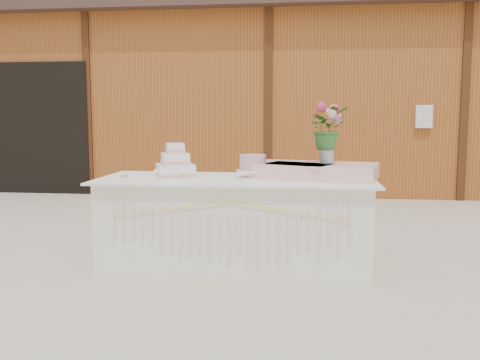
# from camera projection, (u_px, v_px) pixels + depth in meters

# --- Properties ---
(ground) EXTENTS (80.00, 80.00, 0.00)m
(ground) POSITION_uv_depth(u_px,v_px,m) (236.00, 264.00, 4.75)
(ground) COLOR beige
(ground) RESTS_ON ground
(barn) EXTENTS (12.60, 4.60, 3.30)m
(barn) POSITION_uv_depth(u_px,v_px,m) (275.00, 97.00, 10.46)
(barn) COLOR #9D4D20
(barn) RESTS_ON ground
(cake_table) EXTENTS (2.40, 1.00, 0.77)m
(cake_table) POSITION_uv_depth(u_px,v_px,m) (236.00, 222.00, 4.70)
(cake_table) COLOR white
(cake_table) RESTS_ON ground
(wedding_cake) EXTENTS (0.43, 0.43, 0.30)m
(wedding_cake) POSITION_uv_depth(u_px,v_px,m) (175.00, 165.00, 4.80)
(wedding_cake) COLOR white
(wedding_cake) RESTS_ON cake_table
(pink_cake_stand) EXTENTS (0.29, 0.29, 0.21)m
(pink_cake_stand) POSITION_uv_depth(u_px,v_px,m) (253.00, 165.00, 4.63)
(pink_cake_stand) COLOR white
(pink_cake_stand) RESTS_ON cake_table
(satin_runner) EXTENTS (1.14, 0.80, 0.13)m
(satin_runner) POSITION_uv_depth(u_px,v_px,m) (315.00, 171.00, 4.65)
(satin_runner) COLOR beige
(satin_runner) RESTS_ON cake_table
(flower_vase) EXTENTS (0.12, 0.12, 0.17)m
(flower_vase) POSITION_uv_depth(u_px,v_px,m) (327.00, 154.00, 4.63)
(flower_vase) COLOR #B8B8BD
(flower_vase) RESTS_ON satin_runner
(bouquet) EXTENTS (0.43, 0.40, 0.37)m
(bouquet) POSITION_uv_depth(u_px,v_px,m) (328.00, 123.00, 4.60)
(bouquet) COLOR #316528
(bouquet) RESTS_ON flower_vase
(loose_flowers) EXTENTS (0.22, 0.32, 0.02)m
(loose_flowers) POSITION_uv_depth(u_px,v_px,m) (120.00, 176.00, 4.78)
(loose_flowers) COLOR pink
(loose_flowers) RESTS_ON cake_table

